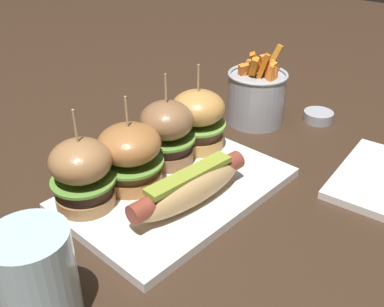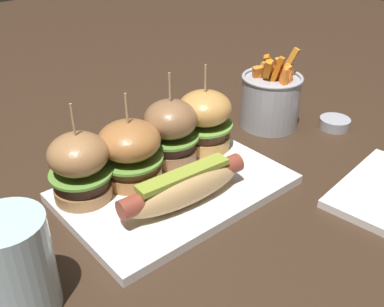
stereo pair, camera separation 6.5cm
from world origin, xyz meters
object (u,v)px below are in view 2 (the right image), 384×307
object	(u,v)px
slider_far_left	(80,166)
slider_center_left	(130,151)
slider_center_right	(171,131)
sauce_ramekin	(335,123)
slider_far_right	(205,119)
fries_bucket	(271,99)
hot_dog	(184,187)
water_glass	(15,266)
platter_main	(175,188)

from	to	relation	value
slider_far_left	slider_center_left	size ratio (longest dim) A/B	1.03
slider_center_right	sauce_ramekin	bearing A→B (deg)	-16.04
slider_far_right	slider_far_left	bearing A→B (deg)	179.22
sauce_ramekin	fries_bucket	bearing A→B (deg)	133.21
slider_far_left	slider_far_right	distance (m)	0.22
slider_center_right	fries_bucket	distance (m)	0.23
hot_dog	slider_center_right	distance (m)	0.12
slider_center_left	slider_far_right	distance (m)	0.15
water_glass	slider_far_left	bearing A→B (deg)	40.89
slider_far_right	water_glass	distance (m)	0.38
hot_dog	slider_center_right	world-z (taller)	slider_center_right
platter_main	slider_center_left	size ratio (longest dim) A/B	2.34
sauce_ramekin	platter_main	bearing A→B (deg)	174.91
slider_center_right	water_glass	world-z (taller)	slider_center_right
fries_bucket	water_glass	distance (m)	0.54
slider_far_right	water_glass	world-z (taller)	slider_far_right
platter_main	slider_far_right	xyz separation A→B (m)	(0.11, 0.06, 0.06)
slider_center_right	fries_bucket	xyz separation A→B (m)	(0.23, -0.00, -0.01)
platter_main	slider_far_left	size ratio (longest dim) A/B	2.27
platter_main	water_glass	distance (m)	0.27
slider_far_left	water_glass	xyz separation A→B (m)	(-0.14, -0.12, -0.01)
platter_main	hot_dog	bearing A→B (deg)	-113.80
slider_center_left	water_glass	distance (m)	0.24
slider_far_right	slider_center_left	bearing A→B (deg)	-178.58
platter_main	slider_center_right	xyz separation A→B (m)	(0.04, 0.06, 0.06)
hot_dog	slider_far_left	size ratio (longest dim) A/B	1.38
platter_main	sauce_ramekin	xyz separation A→B (m)	(0.36, -0.03, 0.00)
slider_center_right	slider_center_left	bearing A→B (deg)	-175.67
platter_main	sauce_ramekin	distance (m)	0.36
slider_far_left	sauce_ramekin	world-z (taller)	slider_far_left
platter_main	slider_far_left	world-z (taller)	slider_far_left
platter_main	slider_far_right	distance (m)	0.14
slider_far_left	fries_bucket	xyz separation A→B (m)	(0.39, -0.00, -0.01)
hot_dog	water_glass	distance (m)	0.24
sauce_ramekin	water_glass	xyz separation A→B (m)	(-0.61, -0.03, 0.05)
slider_center_right	slider_far_right	xyz separation A→B (m)	(0.07, -0.00, -0.00)
slider_center_left	hot_dog	bearing A→B (deg)	-77.79
fries_bucket	sauce_ramekin	distance (m)	0.13
slider_far_left	fries_bucket	world-z (taller)	slider_far_left
slider_center_left	water_glass	bearing A→B (deg)	-152.28
slider_center_right	sauce_ramekin	distance (m)	0.34
slider_center_left	fries_bucket	xyz separation A→B (m)	(0.31, 0.00, -0.01)
slider_far_left	water_glass	distance (m)	0.18
fries_bucket	sauce_ramekin	world-z (taller)	fries_bucket
hot_dog	platter_main	bearing A→B (deg)	66.20
slider_far_left	slider_far_right	xyz separation A→B (m)	(0.22, -0.00, 0.00)
hot_dog	slider_far_left	bearing A→B (deg)	133.24
platter_main	slider_center_right	distance (m)	0.09
slider_far_right	fries_bucket	size ratio (longest dim) A/B	0.97
slider_center_left	slider_center_right	distance (m)	0.08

